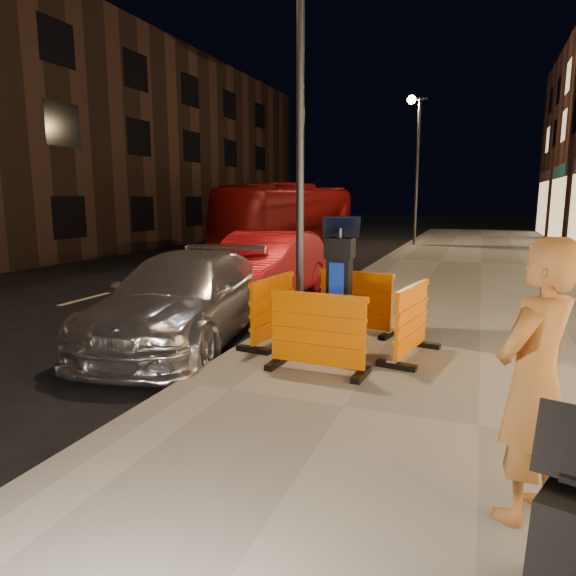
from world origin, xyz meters
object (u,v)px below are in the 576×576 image
at_px(car_silver, 186,340).
at_px(parking_kiosk, 339,288).
at_px(bus_doubledecker, 291,248).
at_px(barrier_back, 355,302).
at_px(barrier_bldgside, 411,321).
at_px(car_red, 265,301).
at_px(barrier_front, 318,333).
at_px(man, 534,382).
at_px(barrier_kerbside, 273,310).

bearing_deg(car_silver, parking_kiosk, -12.33).
relative_size(parking_kiosk, bus_doubledecker, 0.17).
xyz_separation_m(barrier_back, barrier_bldgside, (0.95, -0.95, 0.00)).
xyz_separation_m(parking_kiosk, car_red, (-2.49, 3.35, -0.99)).
bearing_deg(parking_kiosk, barrier_front, -81.65).
distance_m(parking_kiosk, barrier_back, 1.02).
bearing_deg(man, barrier_back, -118.65).
xyz_separation_m(barrier_kerbside, car_silver, (-1.50, 0.12, -0.62)).
height_order(barrier_front, car_silver, barrier_front).
bearing_deg(bus_doubledecker, car_red, -68.56).
relative_size(barrier_back, car_red, 0.27).
bearing_deg(car_red, barrier_kerbside, -65.03).
distance_m(parking_kiosk, barrier_front, 1.02).
height_order(barrier_back, man, man).
bearing_deg(parking_kiosk, barrier_bldgside, 8.35).
bearing_deg(man, bus_doubledecker, -120.95).
bearing_deg(parking_kiosk, man, -48.12).
xyz_separation_m(car_red, bus_doubledecker, (-3.47, 11.05, 0.00)).
xyz_separation_m(bus_doubledecker, man, (8.03, -17.52, 1.05)).
relative_size(parking_kiosk, barrier_bldgside, 1.40).
xyz_separation_m(car_silver, car_red, (-0.05, 3.23, 0.00)).
bearing_deg(barrier_front, barrier_kerbside, 138.35).
bearing_deg(car_red, bus_doubledecker, 107.68).
relative_size(car_red, man, 2.47).
height_order(barrier_kerbside, car_red, barrier_kerbside).
height_order(barrier_bldgside, bus_doubledecker, bus_doubledecker).
relative_size(barrier_kerbside, man, 0.67).
distance_m(barrier_front, car_red, 5.01).
bearing_deg(bus_doubledecker, car_silver, -72.16).
bearing_deg(barrier_front, parking_kiosk, 93.35).
xyz_separation_m(barrier_back, barrier_kerbside, (-0.95, -0.95, 0.00)).
distance_m(parking_kiosk, bus_doubledecker, 15.62).
bearing_deg(car_silver, barrier_back, 9.22).
distance_m(bus_doubledecker, man, 19.30).
distance_m(barrier_front, man, 3.03).
bearing_deg(car_red, man, -54.58).
xyz_separation_m(barrier_front, car_silver, (-2.45, 1.07, -0.62)).
distance_m(barrier_back, car_silver, 2.66).
height_order(barrier_bldgside, car_silver, barrier_bldgside).
height_order(barrier_kerbside, car_silver, barrier_kerbside).
xyz_separation_m(parking_kiosk, bus_doubledecker, (-5.97, 14.40, -0.99)).
xyz_separation_m(barrier_kerbside, barrier_bldgside, (1.90, 0.00, 0.00)).
distance_m(barrier_kerbside, car_silver, 1.62).
bearing_deg(barrier_back, barrier_front, -78.65).
height_order(barrier_bldgside, man, man).
bearing_deg(barrier_back, man, -51.72).
distance_m(car_silver, car_red, 3.23).
distance_m(barrier_kerbside, barrier_bldgside, 1.90).
relative_size(barrier_front, barrier_kerbside, 1.00).
xyz_separation_m(barrier_front, barrier_bldgside, (0.95, 0.95, 0.00)).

